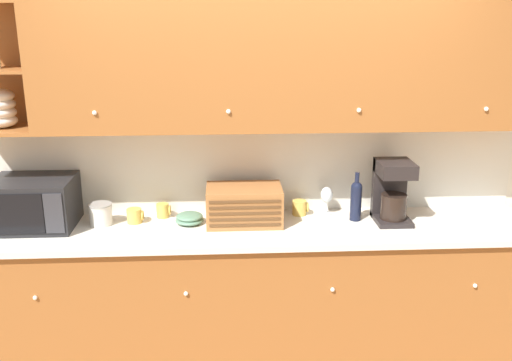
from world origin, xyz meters
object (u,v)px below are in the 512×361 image
(bowl_stack_on_counter, at_px, (190,218))
(bread_box, at_px, (244,205))
(coffee_maker, at_px, (392,190))
(mug, at_px, (300,208))
(storage_canister, at_px, (101,214))
(wine_glass, at_px, (327,196))
(wine_bottle, at_px, (356,199))
(mug_patterned_third, at_px, (135,216))
(microwave, at_px, (34,203))
(mug_blue_second, at_px, (163,210))

(bowl_stack_on_counter, distance_m, bread_box, 0.35)
(bowl_stack_on_counter, distance_m, coffee_maker, 1.28)
(mug, bearing_deg, storage_canister, -175.21)
(wine_glass, height_order, coffee_maker, coffee_maker)
(wine_bottle, bearing_deg, mug, 161.12)
(storage_canister, distance_m, mug_patterned_third, 0.21)
(mug, bearing_deg, microwave, -176.11)
(bread_box, xyz_separation_m, mug, (0.37, 0.12, -0.07))
(mug_blue_second, xyz_separation_m, bowl_stack_on_counter, (0.18, -0.12, -0.01))
(bowl_stack_on_counter, relative_size, wine_bottle, 0.56)
(bowl_stack_on_counter, xyz_separation_m, mug, (0.71, 0.12, 0.01))
(bread_box, bearing_deg, wine_bottle, 0.54)
(mug, bearing_deg, wine_bottle, -18.88)
(mug, xyz_separation_m, wine_glass, (0.17, 0.01, 0.07))
(microwave, xyz_separation_m, coffee_maker, (2.21, -0.02, 0.05))
(bread_box, bearing_deg, microwave, 179.55)
(mug, height_order, coffee_maker, coffee_maker)
(wine_glass, bearing_deg, microwave, -176.17)
(microwave, bearing_deg, wine_bottle, -0.10)
(bowl_stack_on_counter, xyz_separation_m, wine_bottle, (1.05, 0.00, 0.11))
(mug_blue_second, bearing_deg, mug_patterned_third, -152.02)
(storage_canister, bearing_deg, mug, 4.79)
(mug_patterned_third, height_order, wine_bottle, wine_bottle)
(bowl_stack_on_counter, bearing_deg, microwave, 179.56)
(mug_blue_second, bearing_deg, wine_bottle, -5.60)
(mug_blue_second, xyz_separation_m, wine_glass, (1.06, 0.01, 0.08))
(storage_canister, relative_size, mug, 1.41)
(microwave, xyz_separation_m, mug_patterned_third, (0.60, 0.03, -0.11))
(mug_blue_second, xyz_separation_m, bread_box, (0.52, -0.13, 0.07))
(mug_blue_second, relative_size, wine_glass, 0.50)
(microwave, height_order, mug_blue_second, microwave)
(storage_canister, xyz_separation_m, coffee_maker, (1.82, -0.03, 0.13))
(bowl_stack_on_counter, distance_m, wine_glass, 0.90)
(mug_patterned_third, height_order, bowl_stack_on_counter, mug_patterned_third)
(mug_patterned_third, bearing_deg, storage_canister, -174.44)
(microwave, distance_m, bread_box, 1.29)
(microwave, height_order, coffee_maker, coffee_maker)
(mug, distance_m, coffee_maker, 0.60)
(mug_patterned_third, bearing_deg, mug_blue_second, 27.98)
(bowl_stack_on_counter, bearing_deg, mug_blue_second, 144.79)
(storage_canister, height_order, wine_glass, wine_glass)
(wine_bottle, height_order, coffee_maker, coffee_maker)
(mug_patterned_third, bearing_deg, bread_box, -3.11)
(bread_box, bearing_deg, mug_patterned_third, 176.89)
(mug_patterned_third, xyz_separation_m, bowl_stack_on_counter, (0.34, -0.03, -0.01))
(storage_canister, xyz_separation_m, bowl_stack_on_counter, (0.55, -0.01, -0.03))
(mug, xyz_separation_m, coffee_maker, (0.56, -0.14, 0.15))
(mug_patterned_third, height_order, mug_blue_second, same)
(mug_patterned_third, bearing_deg, wine_bottle, -1.26)
(microwave, bearing_deg, wine_glass, 3.83)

